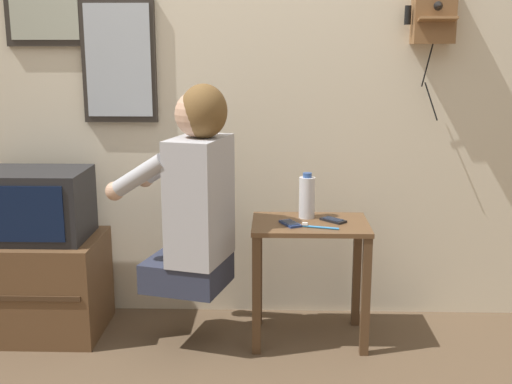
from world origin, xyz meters
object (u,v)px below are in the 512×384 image
Objects in this scene: cell_phone_spare at (333,220)px; water_bottle at (307,197)px; wall_phone_antique at (434,11)px; wall_mirror at (119,61)px; person at (195,192)px; toothbrush at (318,227)px; television at (28,205)px; cell_phone_held at (290,224)px.

cell_phone_spare is 0.17m from water_bottle.
wall_phone_antique is 1.58m from wall_mirror.
person is 0.83m from wall_mirror.
toothbrush is (0.99, -0.42, -0.75)m from wall_mirror.
person is 7.39× the size of cell_phone_spare.
television is at bearing 99.39° from toothbrush.
person is 0.56m from water_bottle.
wall_phone_antique reaches higher than cell_phone_held.
person is 0.68m from cell_phone_spare.
cell_phone_held is at bearing -69.42° from person.
television is 1.37m from water_bottle.
person is 1.67× the size of television.
person is 7.00× the size of cell_phone_held.
wall_phone_antique is at bearing -16.20° from cell_phone_spare.
wall_phone_antique is 3.22× the size of water_bottle.
person reaches higher than television.
person reaches higher than cell_phone_held.
wall_mirror is at bearing 119.77° from cell_phone_spare.
wall_phone_antique is at bearing -56.53° from person.
person is 1.55× the size of wall_mirror.
person is 4.30× the size of water_bottle.
wall_mirror is 1.20m from cell_phone_held.
cell_phone_spare is at bearing -65.17° from person.
water_bottle is at bearing -13.84° from wall_mirror.
cell_phone_held is 1.06× the size of cell_phone_spare.
wall_phone_antique reaches higher than wall_mirror.
toothbrush is at bearing -145.91° from wall_phone_antique.
television is at bearing -146.57° from wall_mirror.
television is at bearing 149.11° from cell_phone_held.
person is at bearing 103.92° from toothbrush.
cell_phone_held is 0.14m from toothbrush.
cell_phone_held is (0.44, 0.04, -0.16)m from person.
water_bottle is at bearing 31.55° from cell_phone_held.
wall_mirror is 1.17m from water_bottle.
person is at bearing 144.74° from cell_phone_spare.
water_bottle reaches higher than cell_phone_spare.
cell_phone_spare is at bearing -15.68° from wall_mirror.
wall_mirror reaches higher than television.
wall_mirror is at bearing 82.34° from toothbrush.
television is 4.42× the size of cell_phone_spare.
wall_mirror is at bearing 178.49° from wall_phone_antique.
person is 0.86m from television.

